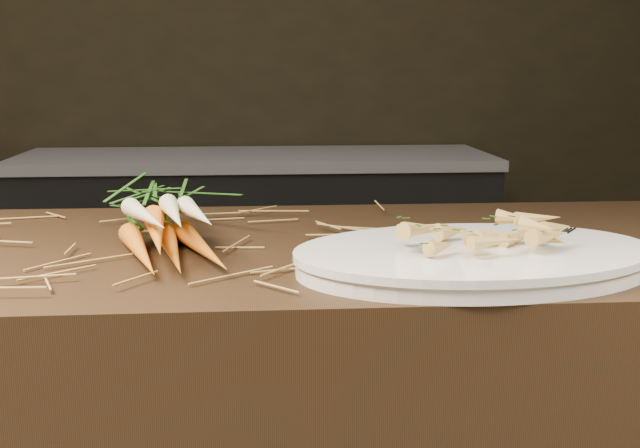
# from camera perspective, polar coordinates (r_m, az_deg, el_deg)

# --- Properties ---
(back_counter) EXTENTS (1.82, 0.62, 0.84)m
(back_counter) POSITION_cam_1_polar(r_m,az_deg,el_deg) (3.20, -4.52, -2.48)
(back_counter) COLOR black
(back_counter) RESTS_ON ground
(straw_bedding) EXTENTS (1.40, 0.60, 0.02)m
(straw_bedding) POSITION_cam_1_polar(r_m,az_deg,el_deg) (1.30, -18.04, -1.22)
(straw_bedding) COLOR #9F6D36
(straw_bedding) RESTS_ON main_counter
(root_veg_bunch) EXTENTS (0.25, 0.51, 0.09)m
(root_veg_bunch) POSITION_cam_1_polar(r_m,az_deg,el_deg) (1.30, -11.22, 0.74)
(root_veg_bunch) COLOR #CB611D
(root_veg_bunch) RESTS_ON main_counter
(serving_platter) EXTENTS (0.53, 0.39, 0.03)m
(serving_platter) POSITION_cam_1_polar(r_m,az_deg,el_deg) (1.12, 10.91, -2.59)
(serving_platter) COLOR white
(serving_platter) RESTS_ON main_counter
(roasted_veg_heap) EXTENTS (0.26, 0.20, 0.05)m
(roasted_veg_heap) POSITION_cam_1_polar(r_m,az_deg,el_deg) (1.11, 10.98, -0.54)
(roasted_veg_heap) COLOR tan
(roasted_veg_heap) RESTS_ON serving_platter
(serving_fork) EXTENTS (0.12, 0.16, 0.00)m
(serving_fork) POSITION_cam_1_polar(r_m,az_deg,el_deg) (1.17, 19.32, -1.59)
(serving_fork) COLOR silver
(serving_fork) RESTS_ON serving_platter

